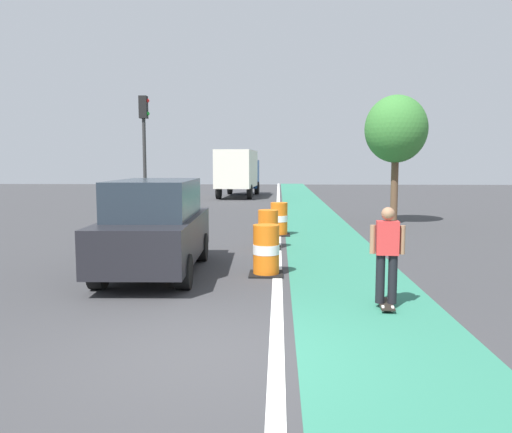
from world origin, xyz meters
The scene contains 12 objects.
ground_plane centered at (0.00, 0.00, 0.00)m, with size 100.00×100.00×0.00m, color #38383A.
bike_lane_strip centered at (2.40, 12.00, 0.00)m, with size 2.50×80.00×0.01m, color #2D755B.
lane_divider_stripe centered at (0.90, 12.00, 0.01)m, with size 0.20×80.00×0.01m, color silver.
skateboarder_on_lane centered at (2.71, 2.22, 0.91)m, with size 0.57×0.82×1.69m.
parked_suv_nearest centered at (-1.75, 4.72, 1.04)m, with size 2.03×4.66×2.04m.
traffic_barrel_front centered at (0.66, 4.64, 0.53)m, with size 0.73×0.73×1.09m.
traffic_barrel_mid centered at (0.63, 8.06, 0.53)m, with size 0.73×0.73×1.09m.
traffic_barrel_back centered at (0.93, 10.71, 0.53)m, with size 0.73×0.73×1.09m.
delivery_truck_down_block centered at (-1.90, 29.75, 1.85)m, with size 2.69×7.71×3.23m.
traffic_light_corner centered at (-4.59, 14.79, 3.50)m, with size 0.41×0.32×5.10m.
pedestrian_crossing centered at (-4.26, 19.82, 0.86)m, with size 0.34×0.20×1.61m.
street_tree_sidewalk centered at (5.44, 14.08, 3.67)m, with size 2.40×2.40×5.00m.
Camera 1 is at (0.92, -6.25, 2.42)m, focal length 36.11 mm.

